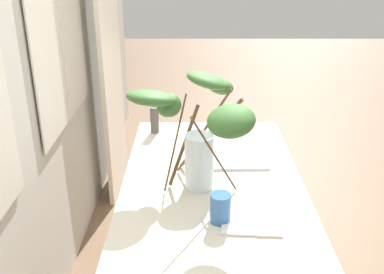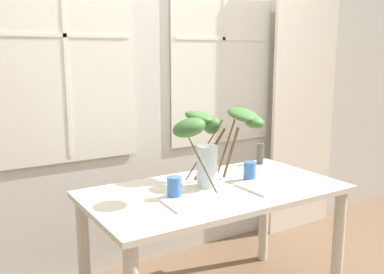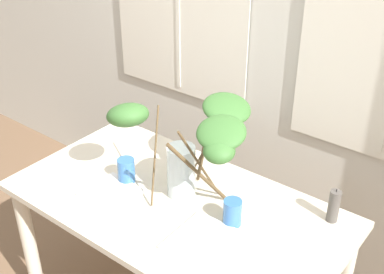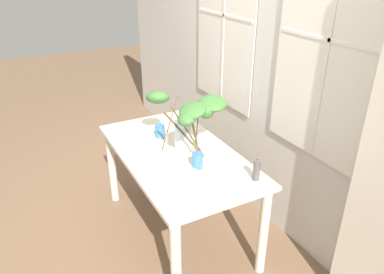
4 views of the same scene
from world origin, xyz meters
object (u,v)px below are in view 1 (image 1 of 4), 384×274
object	(u,v)px
pillar_candle	(155,120)
vase_with_branches	(196,120)
drinking_glass_blue_left	(220,208)
drinking_glass_blue_right	(205,146)
plate_square_left	(251,218)
plate_square_right	(238,157)
dining_table	(212,208)

from	to	relation	value
pillar_candle	vase_with_branches	bearing A→B (deg)	-158.40
drinking_glass_blue_left	drinking_glass_blue_right	size ratio (longest dim) A/B	1.01
plate_square_left	plate_square_right	xyz separation A→B (m)	(0.53, -0.00, 0.00)
dining_table	pillar_candle	xyz separation A→B (m)	(0.59, 0.30, 0.19)
vase_with_branches	drinking_glass_blue_left	world-z (taller)	vase_with_branches
drinking_glass_blue_left	plate_square_left	distance (m)	0.13
drinking_glass_blue_right	plate_square_right	bearing A→B (deg)	-93.67
dining_table	drinking_glass_blue_left	bearing A→B (deg)	-176.60
drinking_glass_blue_right	vase_with_branches	bearing A→B (deg)	169.26
dining_table	pillar_candle	distance (m)	0.69
dining_table	plate_square_left	bearing A→B (deg)	-153.38
pillar_candle	plate_square_left	bearing A→B (deg)	-153.21
vase_with_branches	plate_square_left	distance (m)	0.46
dining_table	plate_square_left	world-z (taller)	plate_square_left
vase_with_branches	drinking_glass_blue_right	distance (m)	0.35
drinking_glass_blue_right	plate_square_left	xyz separation A→B (m)	(-0.54, -0.16, -0.05)
dining_table	plate_square_left	distance (m)	0.32
dining_table	pillar_candle	world-z (taller)	pillar_candle
drinking_glass_blue_right	plate_square_left	distance (m)	0.57
plate_square_left	vase_with_branches	bearing A→B (deg)	35.55
drinking_glass_blue_left	drinking_glass_blue_right	distance (m)	0.55
vase_with_branches	pillar_candle	xyz separation A→B (m)	(0.56, 0.22, -0.22)
dining_table	pillar_candle	bearing A→B (deg)	26.86
vase_with_branches	dining_table	bearing A→B (deg)	-109.34
drinking_glass_blue_right	pillar_candle	xyz separation A→B (m)	(0.31, 0.27, 0.02)
drinking_glass_blue_right	plate_square_right	xyz separation A→B (m)	(-0.01, -0.16, -0.05)
vase_with_branches	drinking_glass_blue_left	xyz separation A→B (m)	(-0.30, -0.09, -0.23)
drinking_glass_blue_right	pillar_candle	bearing A→B (deg)	40.79
dining_table	drinking_glass_blue_left	distance (m)	0.33
drinking_glass_blue_left	plate_square_right	size ratio (longest dim) A/B	0.43
plate_square_left	plate_square_right	distance (m)	0.53
plate_square_left	pillar_candle	bearing A→B (deg)	26.79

